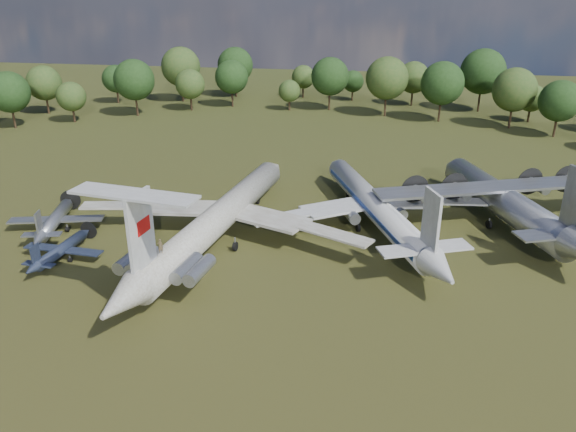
% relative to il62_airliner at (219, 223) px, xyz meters
% --- Properties ---
extents(ground, '(300.00, 300.00, 0.00)m').
position_rel_il62_airliner_xyz_m(ground, '(1.48, 0.32, -2.52)').
color(ground, '#223712').
rests_on(ground, ground).
extents(il62_airliner, '(46.73, 56.69, 5.04)m').
position_rel_il62_airliner_xyz_m(il62_airliner, '(0.00, 0.00, 0.00)').
color(il62_airliner, '#B5B5B0').
rests_on(il62_airliner, ground).
extents(tu104_jet, '(48.72, 55.07, 4.56)m').
position_rel_il62_airliner_xyz_m(tu104_jet, '(19.48, 7.85, -0.24)').
color(tu104_jet, silver).
rests_on(tu104_jet, ground).
extents(an12_transport, '(47.28, 49.78, 5.25)m').
position_rel_il62_airliner_xyz_m(an12_transport, '(36.72, 11.71, 0.11)').
color(an12_transport, gray).
rests_on(an12_transport, ground).
extents(small_prop_west, '(10.88, 14.19, 1.98)m').
position_rel_il62_airliner_xyz_m(small_prop_west, '(-17.21, -8.19, -1.53)').
color(small_prop_west, black).
rests_on(small_prop_west, ground).
extents(small_prop_northwest, '(15.95, 19.23, 2.46)m').
position_rel_il62_airliner_xyz_m(small_prop_northwest, '(-22.42, -0.58, -1.29)').
color(small_prop_northwest, '#ADAFB5').
rests_on(small_prop_northwest, ground).
extents(person_on_il62, '(0.59, 0.40, 1.55)m').
position_rel_il62_airliner_xyz_m(person_on_il62, '(-2.10, -13.96, 3.29)').
color(person_on_il62, '#9B7D4F').
rests_on(person_on_il62, il62_airliner).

